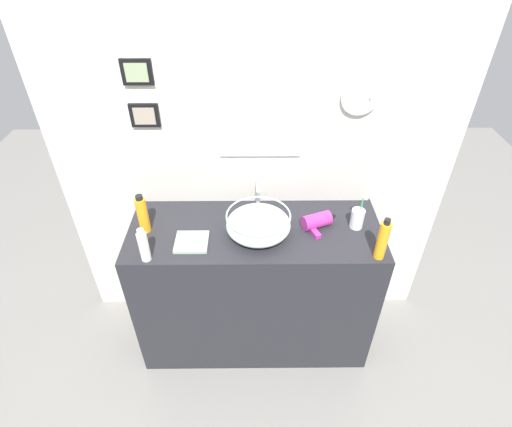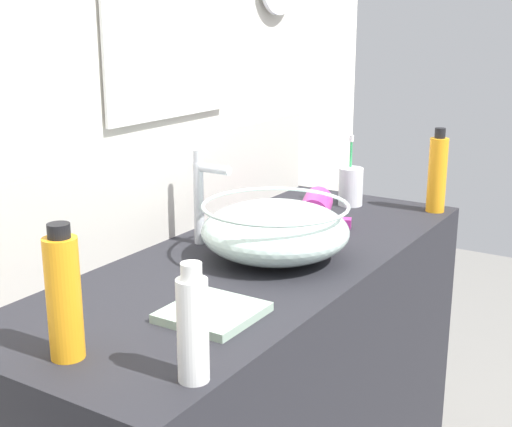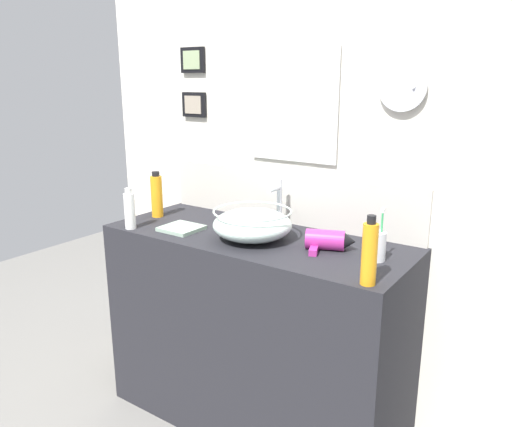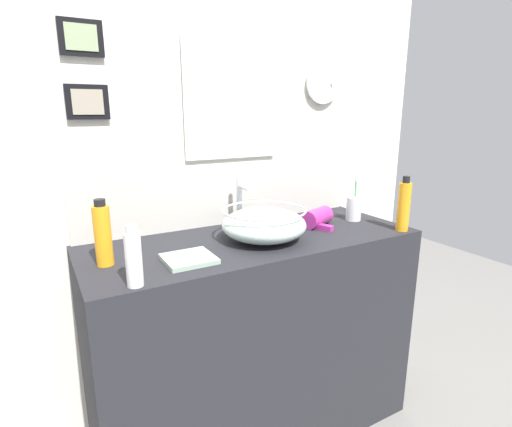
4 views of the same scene
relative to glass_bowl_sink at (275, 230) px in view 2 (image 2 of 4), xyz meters
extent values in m
cube|color=silver|center=(-0.02, 0.33, 0.23)|extent=(2.16, 0.06, 2.37)
cube|color=beige|center=(-0.02, 0.30, 0.05)|extent=(1.30, 0.02, 0.23)
cube|color=white|center=(0.01, 0.30, 0.47)|extent=(0.37, 0.01, 0.43)
cube|color=white|center=(0.01, 0.29, 0.47)|extent=(0.43, 0.01, 0.49)
ellipsoid|color=silver|center=(0.00, 0.00, 0.00)|extent=(0.33, 0.33, 0.13)
torus|color=silver|center=(0.00, 0.00, 0.06)|extent=(0.33, 0.33, 0.01)
torus|color=#B2B7BC|center=(0.00, 0.00, -0.06)|extent=(0.12, 0.12, 0.01)
cylinder|color=silver|center=(0.00, 0.21, 0.03)|extent=(0.02, 0.02, 0.19)
cylinder|color=silver|center=(0.00, 0.17, 0.12)|extent=(0.02, 0.09, 0.02)
cylinder|color=silver|center=(0.00, 0.21, 0.14)|extent=(0.02, 0.02, 0.03)
cylinder|color=#B22D8C|center=(0.30, 0.06, -0.03)|extent=(0.17, 0.13, 0.08)
cone|color=black|center=(0.39, 0.09, -0.03)|extent=(0.07, 0.08, 0.07)
cube|color=#B22D8C|center=(0.29, 0.00, -0.05)|extent=(0.06, 0.09, 0.02)
cylinder|color=silver|center=(0.51, 0.06, -0.01)|extent=(0.07, 0.07, 0.11)
cylinder|color=green|center=(0.53, 0.06, 0.03)|extent=(0.01, 0.01, 0.17)
cube|color=white|center=(0.53, 0.06, 0.12)|extent=(0.01, 0.01, 0.02)
cylinder|color=orange|center=(0.58, -0.17, 0.04)|extent=(0.05, 0.05, 0.20)
cylinder|color=black|center=(0.58, -0.17, 0.15)|extent=(0.03, 0.03, 0.03)
cylinder|color=white|center=(-0.54, -0.18, 0.01)|extent=(0.05, 0.05, 0.16)
cylinder|color=silver|center=(-0.54, -0.18, 0.11)|extent=(0.03, 0.03, 0.02)
cylinder|color=orange|center=(-0.58, 0.03, 0.03)|extent=(0.05, 0.05, 0.20)
cylinder|color=black|center=(-0.58, 0.03, 0.14)|extent=(0.04, 0.04, 0.02)
cube|color=#99B29E|center=(-0.33, -0.07, -0.06)|extent=(0.16, 0.16, 0.02)
camera|label=1|loc=(-0.02, -1.55, 1.28)|focal=28.00mm
camera|label=2|loc=(-1.29, -0.76, 0.46)|focal=50.00mm
camera|label=3|loc=(1.13, -1.61, 0.57)|focal=35.00mm
camera|label=4|loc=(-0.76, -1.28, 0.42)|focal=28.00mm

